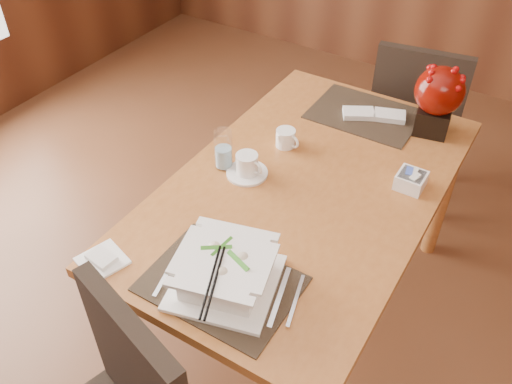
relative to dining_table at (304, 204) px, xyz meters
The scene contains 12 objects.
dining_table is the anchor object (origin of this frame).
placemat_near 0.56m from the dining_table, 90.00° to the right, with size 0.45×0.33×0.01m, color black.
placemat_far 0.56m from the dining_table, 90.00° to the left, with size 0.45×0.33×0.01m, color black.
soup_setting 0.57m from the dining_table, 88.70° to the right, with size 0.37×0.37×0.12m.
coffee_cup 0.26m from the dining_table, 164.23° to the right, with size 0.16×0.16×0.09m.
water_glass 0.37m from the dining_table, 167.96° to the right, with size 0.07×0.07×0.16m, color silver.
creamer_jug 0.29m from the dining_table, 136.54° to the left, with size 0.10×0.10×0.07m, color white, non-canonical shape.
sugar_caddy 0.40m from the dining_table, 29.50° to the left, with size 0.10×0.10×0.06m, color white.
berry_decor 0.69m from the dining_table, 64.18° to the left, with size 0.20×0.20×0.29m.
napkins_far 0.56m from the dining_table, 84.75° to the left, with size 0.26×0.09×0.02m, color white, non-canonical shape.
bread_plate 0.77m from the dining_table, 118.91° to the right, with size 0.13×0.13×0.01m, color white.
far_chair 0.99m from the dining_table, 83.26° to the left, with size 0.50×0.51×0.95m.
Camera 1 is at (0.64, -0.79, 2.03)m, focal length 38.00 mm.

